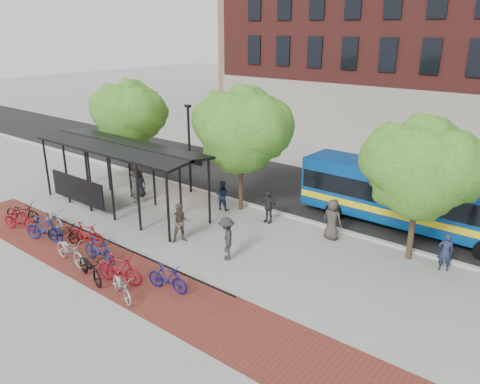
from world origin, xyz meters
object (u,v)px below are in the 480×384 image
Objects in this scene: bike_3 at (44,229)px; pedestrian_2 at (222,195)px; bus at (414,197)px; pedestrian_9 at (226,239)px; lamp_post_left at (189,147)px; bike_6 at (70,250)px; pedestrian_6 at (332,219)px; pedestrian_8 at (181,223)px; bike_5 at (86,234)px; bike_2 at (54,218)px; pedestrian_7 at (446,252)px; bike_10 at (122,286)px; tree_b at (243,127)px; bike_8 at (90,267)px; bike_0 at (22,212)px; pedestrian_4 at (268,207)px; tree_c at (423,166)px; bike_4 at (63,233)px; tree_a at (129,112)px; pedestrian_0 at (140,183)px; bike_1 at (19,219)px; bus_shelter at (118,153)px; bike_7 at (99,250)px; bike_9 at (120,269)px.

pedestrian_2 is (3.73, 7.96, 0.21)m from bike_3.
pedestrian_9 is at bearing -121.97° from bus.
bike_3 is (-0.46, -8.91, -2.16)m from lamp_post_left.
pedestrian_6 is at bearing -35.10° from bike_6.
bike_5 is at bearing 168.50° from pedestrian_8.
pedestrian_7 is (15.85, 7.47, 0.27)m from bike_2.
bike_10 is 1.12× the size of pedestrian_7.
bike_2 is at bearing -125.78° from tree_b.
bike_8 is 13.85m from pedestrian_7.
bike_0 is 1.15× the size of pedestrian_4.
bike_0 is (-16.55, -8.12, -3.55)m from tree_c.
tree_c is 15.58m from bike_4.
bike_0 is at bearing -79.91° from tree_a.
tree_a is 2.91× the size of bike_6.
tree_a is 9.18m from bike_2.
pedestrian_0 is 16.30m from pedestrian_7.
pedestrian_0 is at bearing 0.68° from bike_4.
pedestrian_2 is (6.73, 7.43, 0.30)m from bike_0.
bike_1 is at bearing 103.90° from bike_10.
pedestrian_0 reaches higher than bike_0.
pedestrian_9 is at bearing -41.66° from pedestrian_0.
bike_6 is (4.81, -0.34, 0.01)m from bike_1.
bike_1 is 6.74m from pedestrian_0.
pedestrian_4 is 3.40m from pedestrian_6.
tree_c is 3.19× the size of pedestrian_9.
bike_3 is (-13.55, -8.66, -3.46)m from tree_c.
bike_10 is at bearing -128.50° from bike_5.
bike_4 is at bearing -87.55° from lamp_post_left.
bus_shelter is at bearing 4.77° from bike_2.
tree_a is at bearing 33.51° from bike_2.
pedestrian_2 is 0.84× the size of pedestrian_6.
pedestrian_8 is (6.91, 3.92, 0.36)m from bike_1.
bike_3 reaches higher than bike_7.
bus reaches higher than bike_3.
tree_b reaches higher than pedestrian_7.
pedestrian_2 is 0.88× the size of pedestrian_8.
bike_7 is at bearing -111.50° from pedestrian_4.
bike_6 is 6.41m from pedestrian_9.
bus_shelter is at bearing 70.55° from bike_10.
bike_9 is at bearing 65.14° from pedestrian_6.
tree_c is 10.37m from pedestrian_2.
bike_7 is at bearing -103.85° from bike_1.
pedestrian_8 is (0.26, 4.57, 0.38)m from bike_8.
bike_4 is 7.54m from pedestrian_9.
bike_10 is at bearing -51.93° from pedestrian_9.
bus is at bearing -67.84° from bike_3.
bike_8 is at bearing -125.47° from bike_4.
pedestrian_9 is (-6.01, -4.85, -3.13)m from tree_c.
pedestrian_7 reaches higher than bike_5.
bike_4 is (5.27, -8.24, -3.78)m from tree_a.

